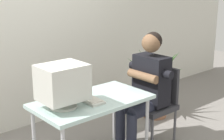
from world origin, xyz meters
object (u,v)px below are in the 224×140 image
desk (92,105)px  potted_plant (156,89)px  keyboard (87,98)px  person_seated (145,85)px  office_chair (156,100)px  crt_monitor (63,83)px

desk → potted_plant: 1.55m
keyboard → person_seated: 0.77m
keyboard → office_chair: bearing=-3.0°
crt_monitor → person_seated: 1.08m
crt_monitor → potted_plant: 1.92m
crt_monitor → potted_plant: crt_monitor is taller
office_chair → crt_monitor: bearing=178.6°
crt_monitor → office_chair: size_ratio=0.47×
person_seated → potted_plant: bearing=33.7°
office_chair → potted_plant: 0.74m
desk → crt_monitor: crt_monitor is taller
crt_monitor → person_seated: (1.05, -0.03, -0.24)m
crt_monitor → office_chair: 1.31m
person_seated → potted_plant: (0.73, 0.49, -0.33)m
person_seated → office_chair: bearing=0.0°
desk → potted_plant: size_ratio=1.20×
office_chair → person_seated: (-0.18, 0.00, 0.22)m
desk → potted_plant: (1.45, 0.46, -0.27)m
keyboard → potted_plant: potted_plant is taller
crt_monitor → person_seated: size_ratio=0.32×
desk → keyboard: 0.09m
keyboard → office_chair: size_ratio=0.47×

